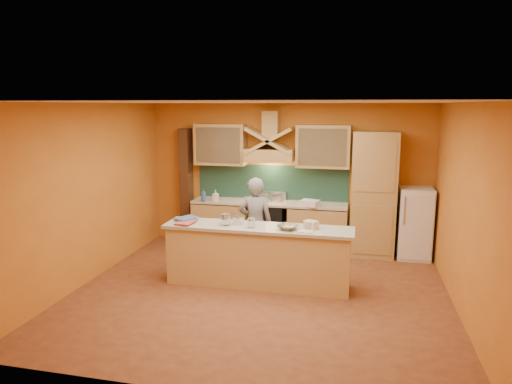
% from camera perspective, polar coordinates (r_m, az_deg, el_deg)
% --- Properties ---
extents(floor, '(5.50, 5.00, 0.01)m').
position_cam_1_polar(floor, '(6.98, 0.50, -12.48)').
color(floor, brown).
rests_on(floor, ground).
extents(ceiling, '(5.50, 5.00, 0.01)m').
position_cam_1_polar(ceiling, '(6.41, 0.55, 11.17)').
color(ceiling, white).
rests_on(ceiling, wall_back).
extents(wall_back, '(5.50, 0.02, 2.80)m').
position_cam_1_polar(wall_back, '(8.98, 3.91, 2.07)').
color(wall_back, orange).
rests_on(wall_back, floor).
extents(wall_front, '(5.50, 0.02, 2.80)m').
position_cam_1_polar(wall_front, '(4.23, -6.73, -8.02)').
color(wall_front, orange).
rests_on(wall_front, floor).
extents(wall_left, '(0.02, 5.00, 2.80)m').
position_cam_1_polar(wall_left, '(7.61, -20.15, -0.15)').
color(wall_left, orange).
rests_on(wall_left, floor).
extents(wall_right, '(0.02, 5.00, 2.80)m').
position_cam_1_polar(wall_right, '(6.56, 24.72, -2.15)').
color(wall_right, orange).
rests_on(wall_right, floor).
extents(base_cabinet_left, '(1.10, 0.60, 0.86)m').
position_cam_1_polar(base_cabinet_left, '(9.16, -4.23, -3.96)').
color(base_cabinet_left, tan).
rests_on(base_cabinet_left, floor).
extents(base_cabinet_right, '(1.10, 0.60, 0.86)m').
position_cam_1_polar(base_cabinet_right, '(8.81, 7.71, -4.63)').
color(base_cabinet_right, tan).
rests_on(base_cabinet_right, floor).
extents(counter_top, '(3.00, 0.62, 0.04)m').
position_cam_1_polar(counter_top, '(8.83, 1.64, -1.36)').
color(counter_top, '#BBB29E').
rests_on(counter_top, base_cabinet_left).
extents(stove, '(0.60, 0.58, 0.90)m').
position_cam_1_polar(stove, '(8.93, 1.62, -4.18)').
color(stove, black).
rests_on(stove, floor).
extents(backsplash, '(3.00, 0.03, 0.70)m').
position_cam_1_polar(backsplash, '(9.03, 2.00, 1.18)').
color(backsplash, '#1B3C31').
rests_on(backsplash, wall_back).
extents(range_hood, '(0.92, 0.50, 0.24)m').
position_cam_1_polar(range_hood, '(8.73, 1.73, 4.62)').
color(range_hood, tan).
rests_on(range_hood, wall_back).
extents(hood_chimney, '(0.30, 0.30, 0.50)m').
position_cam_1_polar(hood_chimney, '(8.78, 1.88, 8.45)').
color(hood_chimney, tan).
rests_on(hood_chimney, wall_back).
extents(upper_cabinet_left, '(1.00, 0.35, 0.80)m').
position_cam_1_polar(upper_cabinet_left, '(9.03, -4.45, 5.95)').
color(upper_cabinet_left, tan).
rests_on(upper_cabinet_left, wall_back).
extents(upper_cabinet_right, '(1.00, 0.35, 0.80)m').
position_cam_1_polar(upper_cabinet_right, '(8.65, 8.38, 5.66)').
color(upper_cabinet_right, tan).
rests_on(upper_cabinet_right, wall_back).
extents(pantry_column, '(0.80, 0.60, 2.30)m').
position_cam_1_polar(pantry_column, '(8.62, 14.47, -0.30)').
color(pantry_column, tan).
rests_on(pantry_column, floor).
extents(fridge, '(0.58, 0.60, 1.30)m').
position_cam_1_polar(fridge, '(8.79, 19.21, -3.70)').
color(fridge, white).
rests_on(fridge, floor).
extents(trim_column_left, '(0.20, 0.30, 2.30)m').
position_cam_1_polar(trim_column_left, '(9.40, -8.70, 0.83)').
color(trim_column_left, '#472816').
rests_on(trim_column_left, floor).
extents(island_body, '(2.80, 0.55, 0.88)m').
position_cam_1_polar(island_body, '(7.12, 0.23, -8.22)').
color(island_body, '#DEBA72').
rests_on(island_body, floor).
extents(island_top, '(2.90, 0.62, 0.05)m').
position_cam_1_polar(island_top, '(6.97, 0.24, -4.49)').
color(island_top, '#BBB29E').
rests_on(island_top, island_body).
extents(person, '(0.63, 0.46, 1.59)m').
position_cam_1_polar(person, '(7.70, -0.10, -3.98)').
color(person, gray).
rests_on(person, floor).
extents(pot_large, '(0.24, 0.24, 0.16)m').
position_cam_1_polar(pot_large, '(8.77, 0.82, -0.90)').
color(pot_large, silver).
rests_on(pot_large, stove).
extents(pot_small, '(0.29, 0.29, 0.15)m').
position_cam_1_polar(pot_small, '(8.86, 2.46, -0.83)').
color(pot_small, silver).
rests_on(pot_small, stove).
extents(soap_bottle_a, '(0.11, 0.11, 0.21)m').
position_cam_1_polar(soap_bottle_a, '(8.93, -5.07, -0.43)').
color(soap_bottle_a, silver).
rests_on(soap_bottle_a, counter_top).
extents(soap_bottle_b, '(0.12, 0.12, 0.26)m').
position_cam_1_polar(soap_bottle_b, '(8.87, -6.58, -0.38)').
color(soap_bottle_b, '#33598D').
rests_on(soap_bottle_b, counter_top).
extents(bowl_back, '(0.29, 0.29, 0.08)m').
position_cam_1_polar(bowl_back, '(8.58, 7.27, -1.40)').
color(bowl_back, silver).
rests_on(bowl_back, counter_top).
extents(dish_rack, '(0.36, 0.32, 0.11)m').
position_cam_1_polar(dish_rack, '(8.50, 6.75, -1.38)').
color(dish_rack, white).
rests_on(dish_rack, counter_top).
extents(book_lower, '(0.29, 0.37, 0.03)m').
position_cam_1_polar(book_lower, '(7.25, -9.64, -3.71)').
color(book_lower, '#BF4445').
rests_on(book_lower, island_top).
extents(book_upper, '(0.39, 0.42, 0.03)m').
position_cam_1_polar(book_upper, '(7.49, -9.26, -3.08)').
color(book_upper, '#3F668C').
rests_on(book_upper, island_top).
extents(jar_large, '(0.20, 0.20, 0.18)m').
position_cam_1_polar(jar_large, '(7.02, -3.84, -3.46)').
color(jar_large, white).
rests_on(jar_large, island_top).
extents(jar_small, '(0.15, 0.15, 0.14)m').
position_cam_1_polar(jar_small, '(6.87, -0.59, -3.89)').
color(jar_small, white).
rests_on(jar_small, island_top).
extents(kitchen_scale, '(0.15, 0.15, 0.11)m').
position_cam_1_polar(kitchen_scale, '(7.06, -2.22, -3.64)').
color(kitchen_scale, silver).
rests_on(kitchen_scale, island_top).
extents(mixing_bowl, '(0.37, 0.37, 0.07)m').
position_cam_1_polar(mixing_bowl, '(6.79, 4.00, -4.41)').
color(mixing_bowl, silver).
rests_on(mixing_bowl, island_top).
extents(cloth, '(0.24, 0.19, 0.01)m').
position_cam_1_polar(cloth, '(6.69, 6.23, -4.93)').
color(cloth, beige).
rests_on(cloth, island_top).
extents(grocery_bag_a, '(0.22, 0.20, 0.12)m').
position_cam_1_polar(grocery_bag_a, '(6.86, 6.79, -4.10)').
color(grocery_bag_a, beige).
rests_on(grocery_bag_a, island_top).
extents(grocery_bag_b, '(0.23, 0.21, 0.11)m').
position_cam_1_polar(grocery_bag_b, '(6.88, 6.88, -4.07)').
color(grocery_bag_b, beige).
rests_on(grocery_bag_b, island_top).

